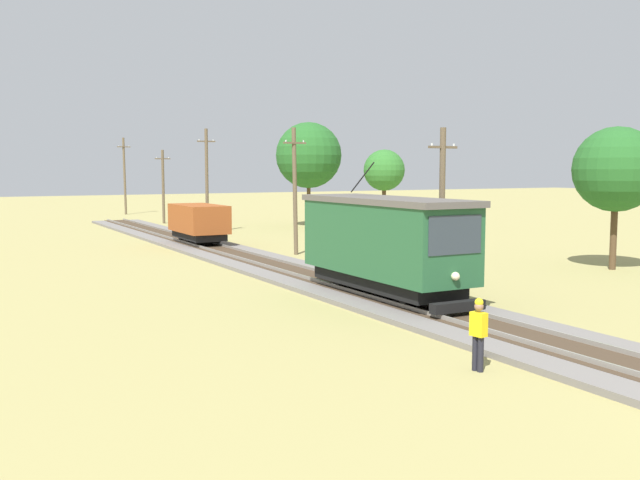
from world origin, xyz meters
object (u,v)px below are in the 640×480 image
at_px(utility_pole_horizon, 125,175).
at_px(freight_car, 199,222).
at_px(track_worker, 478,331).
at_px(tree_left_near, 616,170).
at_px(utility_pole_far, 207,180).
at_px(utility_pole_distant, 163,186).
at_px(utility_pole_near_tram, 442,206).
at_px(utility_pole_mid, 295,190).
at_px(red_tram, 385,242).
at_px(tree_right_near, 384,171).
at_px(tree_left_far, 309,155).

bearing_deg(utility_pole_horizon, freight_car, -95.80).
height_order(freight_car, track_worker, freight_car).
bearing_deg(utility_pole_horizon, tree_left_near, -78.73).
distance_m(utility_pole_far, track_worker, 38.86).
bearing_deg(utility_pole_distant, utility_pole_near_tram, -90.00).
bearing_deg(utility_pole_mid, utility_pole_distant, 90.00).
bearing_deg(freight_car, red_tram, -89.99).
relative_size(utility_pole_mid, tree_left_near, 1.04).
bearing_deg(utility_pole_mid, utility_pole_horizon, 90.00).
relative_size(utility_pole_mid, tree_right_near, 1.12).
distance_m(track_worker, tree_right_near, 39.99).
bearing_deg(tree_left_near, track_worker, -149.13).
bearing_deg(track_worker, utility_pole_horizon, -105.22).
xyz_separation_m(utility_pole_near_tram, utility_pole_mid, (0.00, 13.34, 0.34)).
relative_size(utility_pole_mid, utility_pole_horizon, 0.88).
xyz_separation_m(freight_car, tree_right_near, (16.90, 4.58, 3.18)).
bearing_deg(red_tram, track_worker, -109.72).
bearing_deg(utility_pole_mid, freight_car, 118.36).
distance_m(tree_left_near, tree_left_far, 29.91).
xyz_separation_m(red_tram, utility_pole_horizon, (3.51, 55.65, 2.01)).
bearing_deg(utility_pole_horizon, track_worker, -95.90).
xyz_separation_m(utility_pole_far, tree_right_near, (13.39, -3.77, 0.71)).
bearing_deg(utility_pole_horizon, utility_pole_near_tram, -90.00).
xyz_separation_m(track_worker, tree_left_far, (16.36, 40.27, 5.01)).
xyz_separation_m(utility_pole_near_tram, utility_pole_far, (0.00, 28.20, 0.68)).
height_order(red_tram, utility_pole_far, utility_pole_far).
xyz_separation_m(utility_pole_distant, tree_left_near, (10.76, -39.40, 1.45)).
bearing_deg(tree_left_near, tree_right_near, 83.75).
bearing_deg(track_worker, utility_pole_near_tram, -133.06).
height_order(track_worker, tree_right_near, tree_right_near).
bearing_deg(red_tram, utility_pole_mid, 76.42).
xyz_separation_m(freight_car, utility_pole_distant, (3.51, 19.99, 1.82)).
bearing_deg(utility_pole_distant, utility_pole_far, -90.00).
xyz_separation_m(utility_pole_near_tram, tree_left_far, (9.70, 30.31, 2.65)).
bearing_deg(utility_pole_near_tram, utility_pole_mid, 90.00).
bearing_deg(utility_pole_horizon, tree_right_near, -65.97).
bearing_deg(freight_car, utility_pole_horizon, 84.20).
xyz_separation_m(red_tram, utility_pole_mid, (3.51, 14.53, 1.49)).
xyz_separation_m(track_worker, tree_left_near, (17.42, 10.41, 3.84)).
relative_size(freight_car, tree_left_near, 0.76).
height_order(utility_pole_distant, tree_right_near, utility_pole_distant).
height_order(utility_pole_near_tram, tree_left_far, tree_left_far).
height_order(freight_car, tree_right_near, tree_right_near).
relative_size(freight_car, utility_pole_horizon, 0.63).
distance_m(freight_car, tree_left_far, 17.43).
relative_size(utility_pole_near_tram, utility_pole_far, 0.83).
bearing_deg(tree_right_near, utility_pole_distant, 130.98).
relative_size(utility_pole_near_tram, utility_pole_horizon, 0.79).
bearing_deg(tree_left_near, utility_pole_near_tram, -177.64).
relative_size(utility_pole_far, tree_right_near, 1.23).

